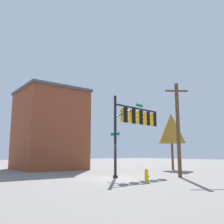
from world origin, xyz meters
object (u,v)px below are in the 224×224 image
utility_pole (178,127)px  brick_building (49,129)px  fire_hydrant (147,176)px  tree_near (171,128)px  signal_pole_assembly (134,121)px

utility_pole → brick_building: size_ratio=0.80×
fire_hydrant → tree_near: size_ratio=0.13×
utility_pole → brick_building: brick_building is taller
fire_hydrant → tree_near: tree_near is taller
tree_near → brick_building: size_ratio=0.69×
fire_hydrant → brick_building: bearing=88.9°
signal_pole_assembly → tree_near: 9.18m
utility_pole → fire_hydrant: bearing=-168.6°
utility_pole → brick_building: 15.88m
tree_near → brick_building: (-10.67, 9.23, 0.00)m
signal_pole_assembly → brick_building: brick_building is taller
utility_pole → tree_near: bearing=42.8°
signal_pole_assembly → tree_near: tree_near is taller
signal_pole_assembly → utility_pole: size_ratio=0.84×
utility_pole → brick_building: (-4.10, 15.32, 0.80)m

